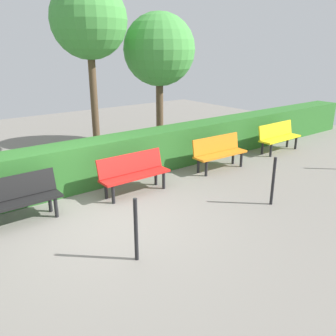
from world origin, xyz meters
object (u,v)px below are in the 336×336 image
object	(u,v)px
bench_black	(16,198)
tree_mid	(89,21)
tree_near	(159,50)
bench_red	(134,172)
bench_yellow	(278,136)
bench_orange	(219,151)

from	to	relation	value
bench_black	tree_mid	distance (m)	5.34
bench_black	tree_near	world-z (taller)	tree_near
bench_red	tree_near	distance (m)	4.68
bench_yellow	tree_near	distance (m)	4.44
bench_yellow	tree_near	world-z (taller)	tree_near
tree_near	tree_mid	world-z (taller)	tree_mid
tree_near	tree_mid	xyz separation A→B (m)	(2.13, -0.22, 0.74)
bench_yellow	bench_orange	world-z (taller)	same
tree_mid	tree_near	bearing A→B (deg)	174.06
bench_orange	tree_near	xyz separation A→B (m)	(-0.18, -2.82, 2.47)
bench_orange	bench_red	size ratio (longest dim) A/B	0.98
bench_red	tree_near	xyz separation A→B (m)	(-2.79, -2.83, 2.47)
bench_red	bench_black	distance (m)	2.43
bench_red	bench_yellow	bearing A→B (deg)	-179.45
bench_red	bench_black	bearing A→B (deg)	-2.71
bench_orange	tree_mid	xyz separation A→B (m)	(1.95, -3.04, 3.20)
bench_red	tree_near	world-z (taller)	tree_near
bench_yellow	bench_black	size ratio (longest dim) A/B	1.03
bench_orange	bench_red	xyz separation A→B (m)	(2.61, 0.00, 0.00)
bench_yellow	bench_black	distance (m)	7.68
bench_orange	tree_mid	distance (m)	4.83
tree_near	tree_mid	distance (m)	2.26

